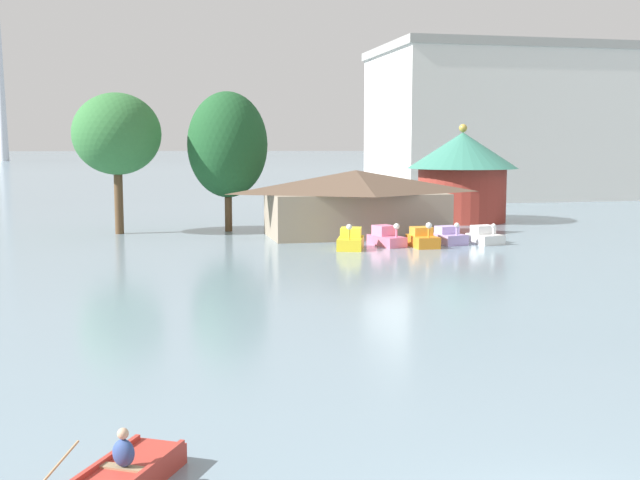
% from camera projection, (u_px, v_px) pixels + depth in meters
% --- Properties ---
extents(pedal_boat_yellow, '(2.39, 3.26, 1.69)m').
position_uv_depth(pedal_boat_yellow, '(351.00, 240.00, 49.85)').
color(pedal_boat_yellow, yellow).
rests_on(pedal_boat_yellow, ground).
extents(pedal_boat_pink, '(2.04, 3.11, 1.57)m').
position_uv_depth(pedal_boat_pink, '(386.00, 238.00, 51.42)').
color(pedal_boat_pink, pink).
rests_on(pedal_boat_pink, ground).
extents(pedal_boat_orange, '(1.46, 2.64, 1.69)m').
position_uv_depth(pedal_boat_orange, '(423.00, 239.00, 50.80)').
color(pedal_boat_orange, orange).
rests_on(pedal_boat_orange, ground).
extents(pedal_boat_lavender, '(2.00, 2.50, 1.51)m').
position_uv_depth(pedal_boat_lavender, '(449.00, 237.00, 52.26)').
color(pedal_boat_lavender, '#B299D8').
rests_on(pedal_boat_lavender, ground).
extents(pedal_boat_white, '(2.03, 2.51, 1.44)m').
position_uv_depth(pedal_boat_white, '(485.00, 236.00, 52.47)').
color(pedal_boat_white, white).
rests_on(pedal_boat_white, ground).
extents(boathouse, '(13.37, 7.29, 4.75)m').
position_uv_depth(boathouse, '(356.00, 202.00, 56.59)').
color(boathouse, gray).
rests_on(boathouse, ground).
extents(green_roof_pavilion, '(9.43, 9.43, 8.32)m').
position_uv_depth(green_roof_pavilion, '(462.00, 172.00, 67.57)').
color(green_roof_pavilion, '#993328').
rests_on(green_roof_pavilion, ground).
extents(shoreline_tree_tall_left, '(6.42, 6.42, 10.32)m').
position_uv_depth(shoreline_tree_tall_left, '(117.00, 134.00, 57.60)').
color(shoreline_tree_tall_left, brown).
rests_on(shoreline_tree_tall_left, ground).
extents(shoreline_tree_mid, '(6.02, 6.02, 10.53)m').
position_uv_depth(shoreline_tree_mid, '(228.00, 145.00, 59.43)').
color(shoreline_tree_mid, brown).
rests_on(shoreline_tree_mid, ground).
extents(background_building_block, '(34.94, 19.78, 18.54)m').
position_uv_depth(background_building_block, '(516.00, 123.00, 99.32)').
color(background_building_block, silver).
rests_on(background_building_block, ground).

